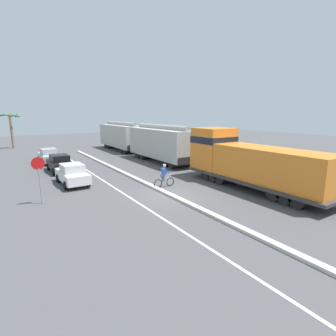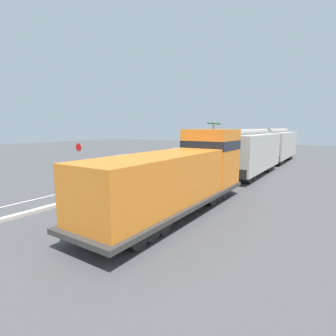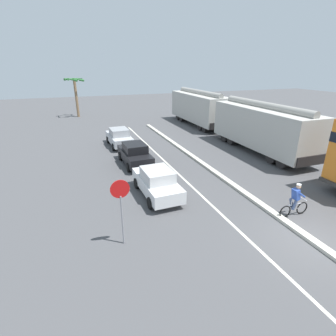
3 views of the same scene
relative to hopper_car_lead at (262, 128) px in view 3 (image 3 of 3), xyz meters
name	(u,v)px [view 3 (image 3 of 3)]	position (x,y,z in m)	size (l,w,h in m)	color
ground_plane	(308,239)	(-6.01, -10.75, -2.08)	(120.00, 120.00, 0.00)	#4C4C4F
median_curb	(230,183)	(-6.01, -4.75, -2.00)	(0.36, 36.00, 0.16)	beige
lane_stripe	(195,190)	(-8.41, -4.75, -2.07)	(0.14, 36.00, 0.01)	silver
hopper_car_lead	(262,128)	(0.00, 0.00, 0.00)	(2.90, 10.60, 4.18)	#B1AEA6
hopper_car_middle	(199,108)	(0.00, 11.60, 0.00)	(2.90, 10.60, 4.18)	#B0AEA6
parked_car_white	(157,182)	(-10.76, -4.60, -1.26)	(1.92, 4.24, 1.62)	silver
parked_car_black	(135,154)	(-10.70, 0.76, -1.26)	(1.92, 4.24, 1.62)	black
parked_car_silver	(119,137)	(-10.87, 5.97, -1.26)	(1.94, 4.25, 1.62)	#B7BABF
cyclist	(295,201)	(-5.20, -9.03, -1.26)	(1.71, 0.48, 1.71)	black
stop_sign	(121,200)	(-13.42, -8.21, -0.05)	(0.76, 0.08, 2.88)	gray
palm_tree_near	(75,87)	(-13.61, 22.46, 2.09)	(2.74, 2.77, 5.47)	#846647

